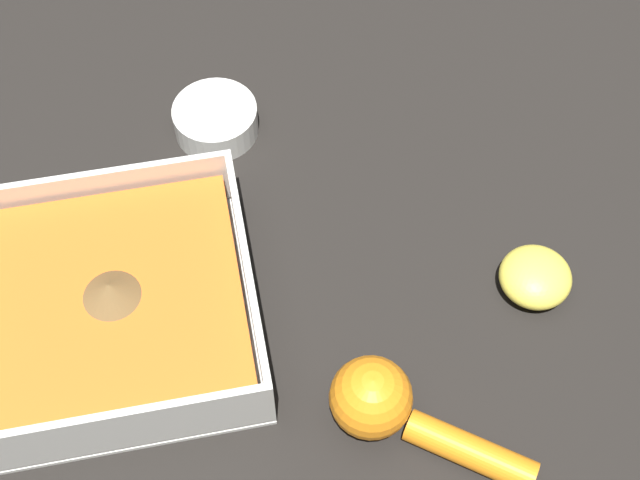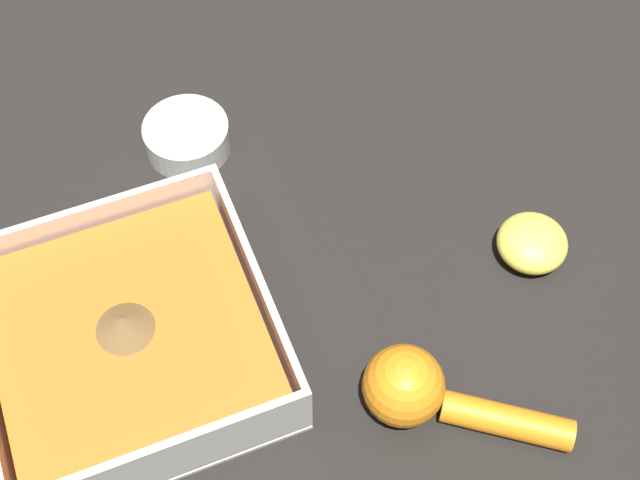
{
  "view_description": "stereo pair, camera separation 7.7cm",
  "coord_description": "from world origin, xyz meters",
  "px_view_note": "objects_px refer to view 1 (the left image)",
  "views": [
    {
      "loc": [
        -0.38,
        -0.11,
        0.68
      ],
      "look_at": [
        0.02,
        -0.18,
        0.04
      ],
      "focal_mm": 50.0,
      "sensor_mm": 36.0,
      "label": 1
    },
    {
      "loc": [
        -0.36,
        -0.03,
        0.68
      ],
      "look_at": [
        0.02,
        -0.18,
        0.04
      ],
      "focal_mm": 50.0,
      "sensor_mm": 36.0,
      "label": 2
    }
  ],
  "objects_px": {
    "spice_bowl": "(216,120)",
    "lemon_squeezer": "(390,408)",
    "square_dish": "(118,309)",
    "lemon_half": "(535,277)"
  },
  "relations": [
    {
      "from": "spice_bowl",
      "to": "lemon_squeezer",
      "type": "distance_m",
      "value": 0.34
    },
    {
      "from": "spice_bowl",
      "to": "lemon_squeezer",
      "type": "height_order",
      "value": "lemon_squeezer"
    },
    {
      "from": "square_dish",
      "to": "lemon_squeezer",
      "type": "xyz_separation_m",
      "value": [
        -0.13,
        -0.2,
        0.0
      ]
    },
    {
      "from": "square_dish",
      "to": "lemon_half",
      "type": "height_order",
      "value": "square_dish"
    },
    {
      "from": "lemon_squeezer",
      "to": "spice_bowl",
      "type": "bearing_deg",
      "value": -37.63
    },
    {
      "from": "spice_bowl",
      "to": "lemon_squeezer",
      "type": "bearing_deg",
      "value": -163.73
    },
    {
      "from": "square_dish",
      "to": "lemon_squeezer",
      "type": "distance_m",
      "value": 0.24
    },
    {
      "from": "spice_bowl",
      "to": "lemon_squeezer",
      "type": "xyz_separation_m",
      "value": [
        -0.33,
        -0.1,
        0.01
      ]
    },
    {
      "from": "spice_bowl",
      "to": "square_dish",
      "type": "bearing_deg",
      "value": 151.59
    },
    {
      "from": "square_dish",
      "to": "lemon_half",
      "type": "bearing_deg",
      "value": -95.22
    }
  ]
}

